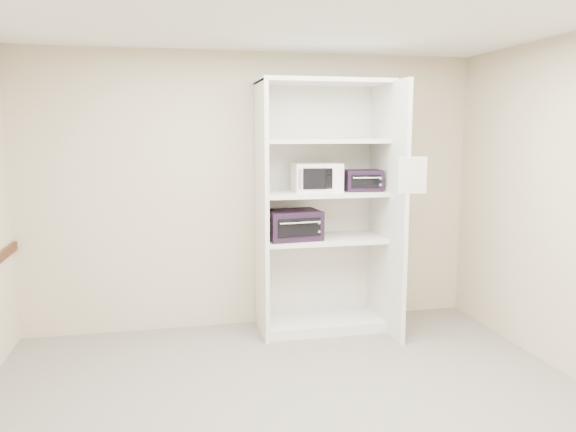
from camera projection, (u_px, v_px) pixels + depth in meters
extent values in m
cube|color=#6B645E|center=(301.00, 418.00, 3.83)|extent=(4.50, 4.00, 0.01)
cube|color=white|center=(303.00, 6.00, 3.43)|extent=(4.50, 4.00, 0.01)
cube|color=beige|center=(254.00, 191.00, 5.56)|extent=(4.50, 0.02, 2.70)
cube|color=beige|center=(457.00, 329.00, 1.70)|extent=(4.50, 0.02, 2.70)
cube|color=white|center=(262.00, 211.00, 5.28)|extent=(0.04, 0.60, 2.40)
cube|color=white|center=(387.00, 209.00, 5.39)|extent=(0.04, 0.90, 2.40)
cube|color=white|center=(315.00, 205.00, 5.70)|extent=(1.24, 0.02, 2.40)
cube|color=white|center=(321.00, 323.00, 5.60)|extent=(1.16, 0.56, 0.10)
cube|color=white|center=(322.00, 239.00, 5.47)|extent=(1.16, 0.56, 0.04)
cube|color=white|center=(323.00, 193.00, 5.40)|extent=(1.16, 0.56, 0.04)
cube|color=white|center=(323.00, 141.00, 5.33)|extent=(1.16, 0.56, 0.04)
cube|color=white|center=(324.00, 82.00, 5.25)|extent=(1.24, 0.60, 0.04)
cube|color=white|center=(316.00, 177.00, 5.38)|extent=(0.47, 0.36, 0.27)
cube|color=black|center=(363.00, 180.00, 5.41)|extent=(0.37, 0.29, 0.20)
cube|color=black|center=(293.00, 225.00, 5.34)|extent=(0.53, 0.42, 0.28)
cube|color=white|center=(413.00, 175.00, 4.90)|extent=(0.25, 0.03, 0.32)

